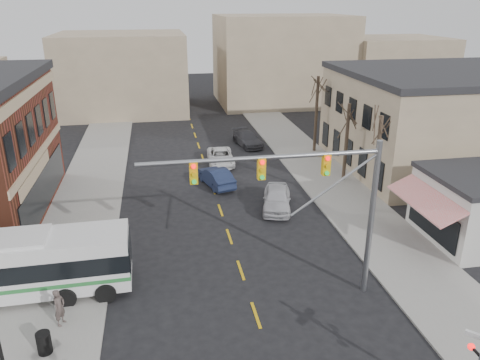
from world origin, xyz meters
name	(u,v)px	position (x,y,z in m)	size (l,w,h in m)	color
ground	(266,344)	(0.00, 0.00, 0.00)	(160.00, 160.00, 0.00)	black
sidewalk_west	(91,187)	(-9.50, 20.00, 0.06)	(5.00, 60.00, 0.12)	gray
sidewalk_east	(320,173)	(9.50, 20.00, 0.06)	(5.00, 60.00, 0.12)	gray
tan_building	(460,119)	(22.00, 20.00, 4.26)	(20.30, 15.30, 8.50)	gray
tree_east_a	(376,164)	(10.50, 12.00, 3.50)	(0.28, 0.28, 6.75)	#382B21
tree_east_b	(346,142)	(10.80, 18.00, 3.27)	(0.28, 0.28, 6.30)	#382B21
tree_east_c	(316,114)	(11.00, 26.00, 3.72)	(0.28, 0.28, 7.20)	#382B21
traffic_signal_mast	(314,190)	(2.89, 3.05, 5.80)	(11.09, 0.30, 8.00)	gray
trash_bin	(44,343)	(-9.26, 1.01, 0.61)	(0.60, 0.60, 0.98)	black
car_a	(277,198)	(3.99, 13.57, 0.81)	(1.91, 4.75, 1.62)	#B9B8BE
car_b	(216,177)	(0.32, 18.77, 0.75)	(1.58, 4.53, 1.49)	#19223F
car_c	(221,157)	(1.45, 23.97, 0.67)	(2.23, 4.83, 1.34)	silver
car_d	(248,139)	(4.95, 29.17, 0.70)	(1.95, 4.79, 1.39)	#424147
pedestrian_near	(59,307)	(-8.90, 2.83, 1.02)	(0.65, 0.43, 1.79)	#4D413D
pedestrian_far	(40,252)	(-10.87, 8.32, 0.99)	(0.84, 0.66, 1.73)	#353C5D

